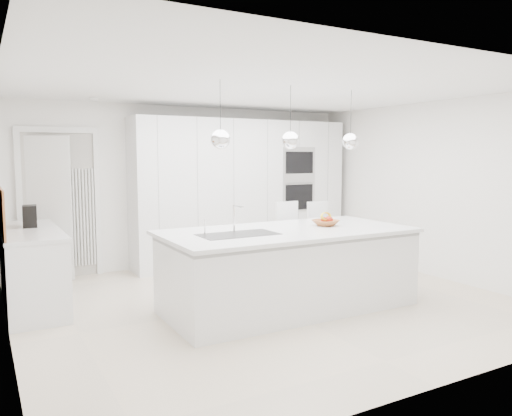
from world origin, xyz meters
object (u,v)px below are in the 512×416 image
island_base (289,271)px  bar_stool_left (292,244)px  bar_stool_right (323,241)px  espresso_machine (30,216)px  fruit_bowl (326,223)px

island_base → bar_stool_left: bearing=54.9°
island_base → bar_stool_left: 1.03m
bar_stool_left → bar_stool_right: (0.59, 0.11, -0.02)m
espresso_machine → bar_stool_right: espresso_machine is taller
espresso_machine → bar_stool_left: (3.12, -0.86, -0.47)m
fruit_bowl → espresso_machine: (-3.09, 1.61, 0.09)m
bar_stool_left → bar_stool_right: 0.60m
island_base → bar_stool_right: 1.52m
bar_stool_left → bar_stool_right: bearing=6.4°
island_base → espresso_machine: 3.10m
bar_stool_left → fruit_bowl: bearing=-96.5°
espresso_machine → bar_stool_right: (3.71, -0.74, -0.49)m
island_base → fruit_bowl: 0.76m
island_base → bar_stool_right: size_ratio=2.61×
bar_stool_left → espresso_machine: bearing=160.1°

